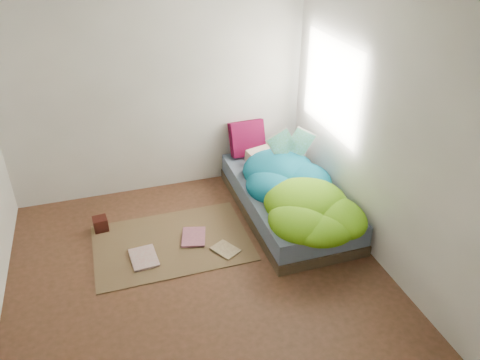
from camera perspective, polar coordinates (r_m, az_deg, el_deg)
The scene contains 12 objects.
ground at distance 4.61m, azimuth -5.15°, elevation -11.32°, with size 3.50×3.50×0.00m, color #452E1A.
room_walls at distance 3.74m, azimuth -6.12°, elevation 7.71°, with size 3.54×3.54×2.62m.
bed at distance 5.36m, azimuth 5.75°, elevation -2.40°, with size 1.00×2.00×0.34m.
duvet at distance 5.01m, azimuth 6.92°, elevation -0.41°, with size 0.96×1.84×0.34m, color #075779, non-canonical shape.
rug at distance 5.01m, azimuth -8.30°, elevation -7.55°, with size 1.60×1.10×0.01m, color brown.
pillow_floral at distance 5.73m, azimuth 4.33°, elevation 2.82°, with size 0.64×0.40×0.14m, color silver.
pillow_magenta at distance 5.86m, azimuth 0.88°, elevation 5.12°, with size 0.43×0.13×0.43m, color #52052E.
open_book at distance 5.34m, azimuth 6.34°, elevation 5.46°, with size 0.47×0.10×0.28m, color #358B2D, non-canonical shape.
wooden_box at distance 5.31m, azimuth -16.64°, elevation -5.14°, with size 0.15×0.15×0.15m, color #37150C.
floor_book_a at distance 4.82m, azimuth -13.14°, elevation -9.58°, with size 0.26×0.35×0.03m, color beige.
floor_book_b at distance 5.03m, azimuth -7.09°, elevation -6.97°, with size 0.25×0.33×0.03m, color #BB6C7B.
floor_book_c at distance 4.78m, azimuth -2.61°, elevation -9.04°, with size 0.20×0.27×0.02m, color tan.
Camera 1 is at (-0.66, -3.38, 3.06)m, focal length 35.00 mm.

